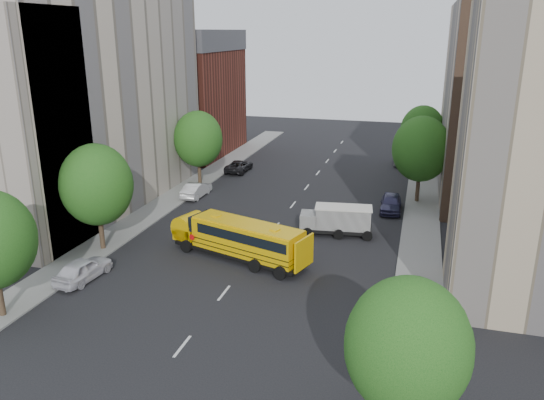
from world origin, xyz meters
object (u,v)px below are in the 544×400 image
at_px(street_tree_2, 198,139).
at_px(parked_car_5, 401,158).
at_px(street_tree_3, 408,347).
at_px(school_bus, 238,237).
at_px(street_tree_4, 421,149).
at_px(safari_truck, 337,220).
at_px(parked_car_1, 196,190).
at_px(parked_car_2, 239,166).
at_px(parked_car_0, 83,269).
at_px(street_tree_5, 422,130).
at_px(street_tree_1, 97,185).
at_px(parked_car_4, 391,203).

xyz_separation_m(street_tree_2, parked_car_5, (19.80, 14.76, -4.08)).
height_order(street_tree_3, school_bus, street_tree_3).
xyz_separation_m(street_tree_4, safari_truck, (-5.89, -10.33, -3.84)).
distance_m(parked_car_1, parked_car_2, 10.26).
bearing_deg(parked_car_5, parked_car_0, -118.13).
bearing_deg(safari_truck, street_tree_5, 68.19).
bearing_deg(parked_car_1, street_tree_1, 85.51).
bearing_deg(parked_car_2, street_tree_1, 85.00).
relative_size(street_tree_1, parked_car_4, 1.76).
xyz_separation_m(street_tree_1, street_tree_2, (0.00, 18.00, -0.12)).
bearing_deg(street_tree_2, parked_car_0, -85.91).
bearing_deg(street_tree_4, parked_car_1, -168.76).
relative_size(street_tree_5, parked_car_5, 1.65).
xyz_separation_m(street_tree_2, street_tree_5, (22.00, 12.00, -0.12)).
bearing_deg(safari_truck, street_tree_2, 140.28).
height_order(street_tree_3, parked_car_0, street_tree_3).
bearing_deg(parked_car_0, street_tree_5, -115.19).
bearing_deg(school_bus, parked_car_1, 142.23).
distance_m(street_tree_1, parked_car_4, 24.97).
height_order(street_tree_2, street_tree_4, street_tree_4).
distance_m(street_tree_1, school_bus, 10.73).
xyz_separation_m(street_tree_5, safari_truck, (-5.89, -22.33, -3.47)).
xyz_separation_m(street_tree_3, parked_car_4, (-2.20, 28.63, -3.69)).
xyz_separation_m(street_tree_1, street_tree_5, (22.00, 30.00, -0.25)).
distance_m(street_tree_4, parked_car_2, 21.19).
bearing_deg(street_tree_3, parked_car_0, 155.52).
bearing_deg(parked_car_4, street_tree_1, -145.22).
bearing_deg(street_tree_4, parked_car_0, -131.89).
distance_m(street_tree_3, street_tree_4, 32.01).
bearing_deg(school_bus, street_tree_2, 138.83).
bearing_deg(school_bus, parked_car_2, 126.81).
height_order(street_tree_3, street_tree_5, street_tree_5).
height_order(safari_truck, parked_car_2, safari_truck).
height_order(street_tree_3, parked_car_2, street_tree_3).
xyz_separation_m(street_tree_2, school_bus, (10.13, -16.80, -3.23)).
distance_m(parked_car_1, parked_car_4, 18.41).
xyz_separation_m(street_tree_1, parked_car_4, (19.80, 14.63, -4.18)).
relative_size(street_tree_3, parked_car_1, 1.64).
bearing_deg(parked_car_1, parked_car_4, -176.49).
relative_size(street_tree_1, parked_car_1, 1.83).
relative_size(school_bus, safari_truck, 1.83).
xyz_separation_m(parked_car_4, parked_car_5, (0.00, 18.13, -0.02)).
relative_size(street_tree_5, safari_truck, 1.33).
bearing_deg(parked_car_2, parked_car_1, 85.74).
distance_m(street_tree_1, street_tree_5, 37.20).
distance_m(school_bus, parked_car_1, 15.44).
height_order(street_tree_5, parked_car_0, street_tree_5).
xyz_separation_m(street_tree_2, street_tree_4, (22.00, 0.00, 0.25)).
height_order(street_tree_5, school_bus, street_tree_5).
bearing_deg(street_tree_4, street_tree_5, 90.00).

